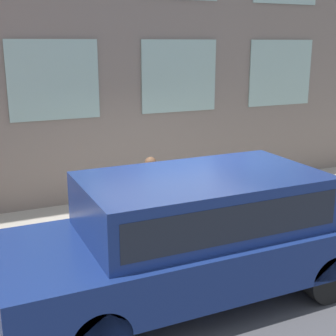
# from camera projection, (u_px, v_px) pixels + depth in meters

# --- Properties ---
(ground_plane) EXTENTS (80.00, 80.00, 0.00)m
(ground_plane) POSITION_uv_depth(u_px,v_px,m) (178.00, 253.00, 7.67)
(ground_plane) COLOR #47474C
(sidewalk) EXTENTS (2.69, 60.00, 0.15)m
(sidewalk) POSITION_uv_depth(u_px,v_px,m) (147.00, 221.00, 8.83)
(sidewalk) COLOR #A8A093
(sidewalk) RESTS_ON ground_plane
(fire_hydrant) EXTENTS (0.36, 0.47, 0.69)m
(fire_hydrant) POSITION_uv_depth(u_px,v_px,m) (185.00, 214.00, 7.98)
(fire_hydrant) COLOR #2D7260
(fire_hydrant) RESTS_ON sidewalk
(person) EXTENTS (0.31, 0.21, 1.29)m
(person) POSITION_uv_depth(u_px,v_px,m) (151.00, 186.00, 8.11)
(person) COLOR navy
(person) RESTS_ON sidewalk
(parked_truck_navy_near) EXTENTS (2.00, 5.00, 1.69)m
(parked_truck_navy_near) POSITION_uv_depth(u_px,v_px,m) (197.00, 228.00, 6.17)
(parked_truck_navy_near) COLOR black
(parked_truck_navy_near) RESTS_ON ground_plane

